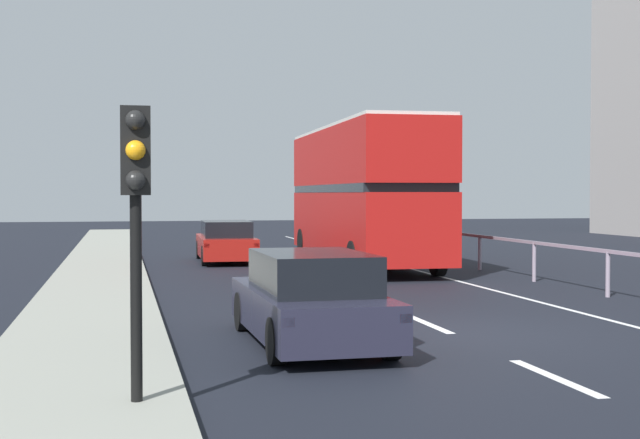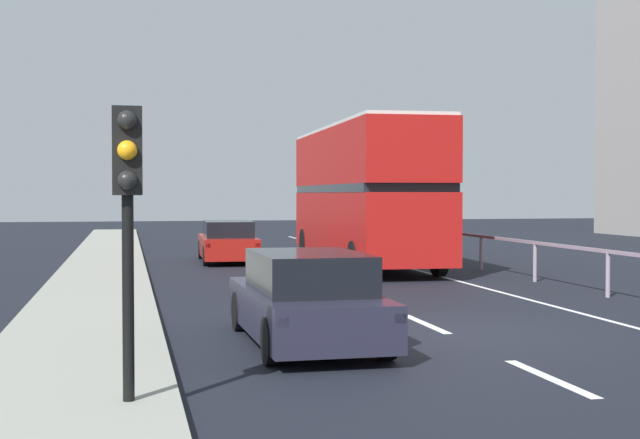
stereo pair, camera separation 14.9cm
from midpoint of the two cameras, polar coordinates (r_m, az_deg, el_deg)
ground_plane at (r=14.64m, az=8.35°, el=-7.45°), size 74.96×120.00×0.10m
near_sidewalk_kerb at (r=13.70m, az=-14.98°, el=-7.61°), size 2.44×80.00×0.14m
lane_paint_markings at (r=23.28m, az=5.50°, el=-3.90°), size 3.47×46.00×0.01m
bridge_side_railing at (r=24.81m, az=12.20°, el=-1.63°), size 0.10×42.00×1.05m
double_decker_bus_red at (r=27.77m, az=3.01°, el=1.85°), size 2.92×11.21×4.38m
hatchback_car_near at (r=13.20m, az=-0.57°, el=-5.27°), size 1.83×4.43×1.40m
traffic_signal_pole at (r=9.11m, az=-11.97°, el=2.44°), size 0.30×0.42×3.02m
sedan_car_ahead at (r=29.25m, az=-5.89°, el=-1.47°), size 1.90×4.61×1.37m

